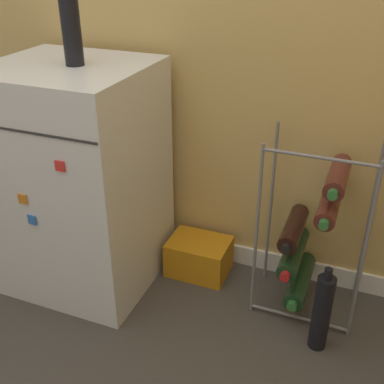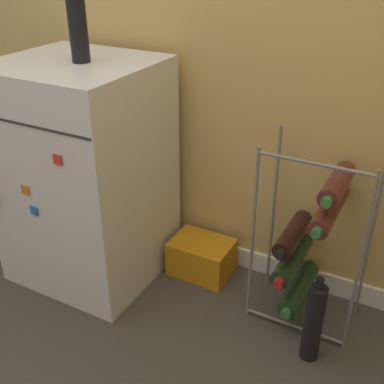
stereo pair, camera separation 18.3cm
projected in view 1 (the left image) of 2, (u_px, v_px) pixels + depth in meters
name	position (u px, v px, depth m)	size (l,w,h in m)	color
ground_plane	(146.00, 365.00, 1.68)	(14.00, 14.00, 0.00)	#423D38
mini_fridge	(79.00, 179.00, 1.92)	(0.58, 0.57, 0.92)	silver
wine_rack	(309.00, 234.00, 1.80)	(0.39, 0.33, 0.72)	slate
soda_box	(199.00, 256.00, 2.11)	(0.26, 0.19, 0.16)	orange
fridge_top_bottle	(71.00, 29.00, 1.64)	(0.07, 0.07, 0.28)	black
loose_bottle_floor	(322.00, 312.00, 1.69)	(0.07, 0.07, 0.35)	black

